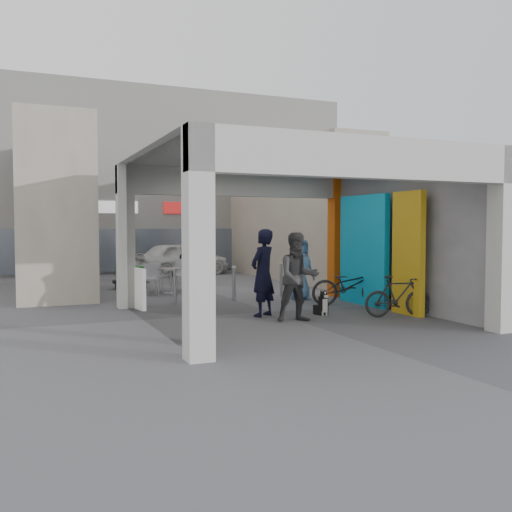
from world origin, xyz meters
name	(u,v)px	position (x,y,z in m)	size (l,w,h in m)	color
ground	(270,312)	(0.00, 0.00, 0.00)	(90.00, 90.00, 0.00)	#56565B
arcade_canopy	(308,213)	(0.54, -0.82, 2.30)	(6.40, 6.45, 6.40)	beige
far_building	(144,183)	(0.00, 13.99, 3.99)	(18.00, 4.08, 8.00)	white
plaza_bldg_left	(48,211)	(-4.50, 7.50, 2.50)	(2.00, 9.00, 5.00)	#BAB09A
plaza_bldg_right	(296,213)	(4.50, 7.50, 2.50)	(2.00, 9.00, 5.00)	#BAB09A
bollard_left	(175,286)	(-1.72, 2.20, 0.47)	(0.09, 0.09, 0.94)	#95999D
bollard_center	(234,283)	(-0.03, 2.33, 0.45)	(0.09, 0.09, 0.91)	#95999D
bollard_right	(281,280)	(1.46, 2.48, 0.48)	(0.09, 0.09, 0.96)	#95999D
advert_board_near	(191,314)	(-2.75, -2.75, 0.51)	(0.17, 0.56, 1.00)	white
advert_board_far	(140,289)	(-2.75, 1.51, 0.51)	(0.17, 0.56, 1.00)	white
cafe_set	(164,282)	(-1.34, 4.82, 0.32)	(1.51, 1.22, 0.91)	#A8A7AD
produce_stand	(131,280)	(-2.09, 6.25, 0.28)	(1.08, 0.58, 0.71)	black
crate_stack	(201,275)	(0.56, 7.16, 0.28)	(0.49, 0.40, 0.56)	#19581B
border_collie	(322,305)	(0.88, -0.90, 0.23)	(0.21, 0.42, 0.58)	black
man_with_dog	(263,273)	(-0.43, -0.54, 0.97)	(0.71, 0.47, 1.95)	black
man_back_turned	(298,277)	(-0.02, -1.45, 0.94)	(0.91, 0.71, 1.88)	#39393B
man_elderly	(300,269)	(1.68, 1.73, 0.84)	(0.82, 0.53, 1.67)	#5D85B5
man_crates	(194,256)	(0.17, 6.74, 0.97)	(1.14, 0.48, 1.95)	black
bicycle_front	(350,285)	(2.30, 0.21, 0.51)	(0.68, 1.96, 1.03)	black
bicycle_rear	(398,296)	(2.30, -1.78, 0.46)	(0.43, 1.53, 0.92)	black
white_van	(181,258)	(0.84, 10.78, 0.68)	(1.60, 3.98, 1.36)	silver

